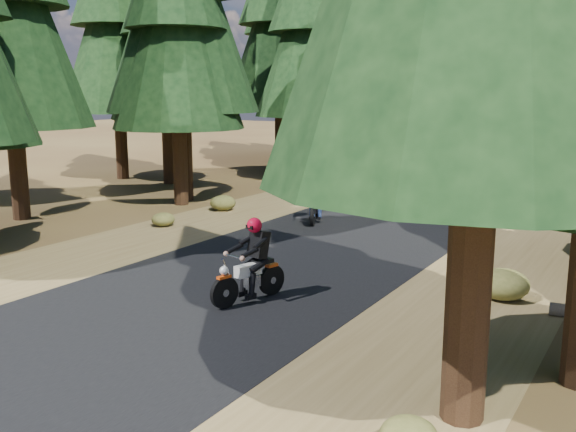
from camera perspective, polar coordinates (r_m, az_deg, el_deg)
name	(u,v)px	position (r m, az deg, el deg)	size (l,w,h in m)	color
ground	(252,277)	(14.00, -3.20, -5.44)	(120.00, 120.00, 0.00)	#412A17
road	(352,234)	(18.21, 5.72, -1.56)	(6.00, 100.00, 0.01)	black
shoulder_l	(222,217)	(20.56, -5.93, -0.11)	(3.20, 100.00, 0.01)	brown
shoulder_r	(521,255)	(16.81, 20.02, -3.27)	(3.20, 100.00, 0.01)	brown
pine_forest	(503,5)	(33.23, 18.58, 17.32)	(34.59, 55.08, 16.32)	black
understory_shrubs	(435,217)	(19.59, 12.90, -0.08)	(14.57, 31.85, 0.65)	#474C1E
rider_lead	(249,274)	(12.26, -3.52, -5.21)	(1.00, 1.89, 1.61)	silver
rider_follow	(316,205)	(19.58, 2.47, 1.00)	(1.15, 1.90, 1.63)	#AA0B14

